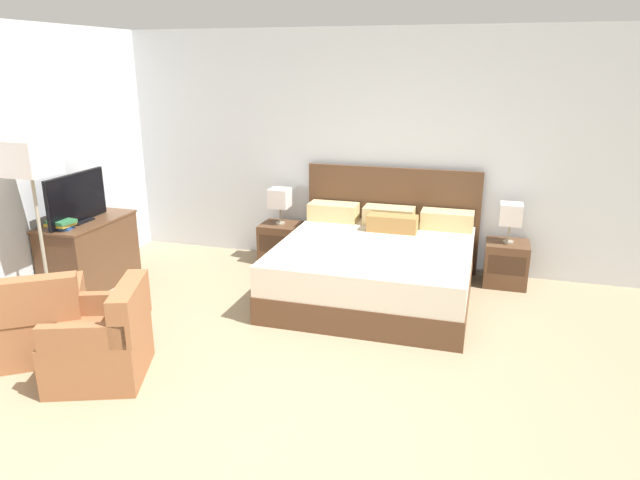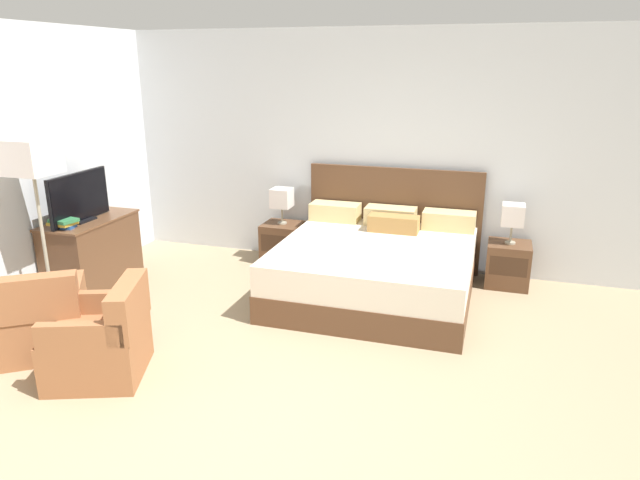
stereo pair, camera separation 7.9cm
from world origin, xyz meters
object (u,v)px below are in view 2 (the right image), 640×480
(bed, at_px, (376,266))
(book_blue_cover, at_px, (63,223))
(book_red_cover, at_px, (64,226))
(armchair_companion, at_px, (102,341))
(armchair_by_window, at_px, (41,321))
(dresser, at_px, (92,251))
(nightstand_left, at_px, (283,243))
(table_lamp_right, at_px, (513,215))
(floor_lamp, at_px, (32,165))
(table_lamp_left, at_px, (282,198))
(nightstand_right, at_px, (508,264))
(tv, at_px, (79,198))
(book_small_top, at_px, (64,220))

(bed, distance_m, book_blue_cover, 3.22)
(book_red_cover, xyz_separation_m, armchair_companion, (1.33, -1.22, -0.48))
(armchair_by_window, bearing_deg, dresser, 113.17)
(nightstand_left, distance_m, table_lamp_right, 2.69)
(dresser, xyz_separation_m, armchair_by_window, (0.61, -1.43, -0.10))
(armchair_companion, height_order, floor_lamp, floor_lamp)
(dresser, bearing_deg, book_red_cover, -88.70)
(table_lamp_left, distance_m, dresser, 2.20)
(nightstand_right, relative_size, floor_lamp, 0.28)
(nightstand_right, height_order, floor_lamp, floor_lamp)
(nightstand_right, bearing_deg, table_lamp_right, 90.00)
(tv, xyz_separation_m, floor_lamp, (0.14, -0.71, 0.47))
(bed, height_order, dresser, bed)
(table_lamp_left, relative_size, armchair_by_window, 0.45)
(nightstand_left, bearing_deg, nightstand_right, 0.00)
(dresser, xyz_separation_m, book_small_top, (0.01, -0.37, 0.44))
(dresser, height_order, armchair_by_window, armchair_by_window)
(book_blue_cover, bearing_deg, dresser, 89.48)
(nightstand_right, height_order, book_red_cover, book_red_cover)
(book_red_cover, bearing_deg, tv, 91.23)
(table_lamp_right, relative_size, tv, 0.50)
(armchair_by_window, height_order, armchair_companion, same)
(floor_lamp, bearing_deg, book_blue_cover, 108.98)
(nightstand_left, bearing_deg, armchair_by_window, -111.76)
(nightstand_left, xyz_separation_m, armchair_companion, (-0.37, -2.91, 0.04))
(table_lamp_left, xyz_separation_m, book_blue_cover, (-1.72, -1.69, 0.00))
(book_red_cover, relative_size, armchair_by_window, 0.22)
(dresser, bearing_deg, nightstand_left, 37.54)
(nightstand_left, xyz_separation_m, table_lamp_left, (0.00, 0.00, 0.55))
(book_red_cover, distance_m, book_blue_cover, 0.04)
(table_lamp_left, bearing_deg, bed, -27.98)
(table_lamp_left, height_order, book_red_cover, table_lamp_left)
(tv, height_order, armchair_by_window, tv)
(table_lamp_left, relative_size, book_blue_cover, 1.77)
(table_lamp_right, bearing_deg, armchair_by_window, -143.55)
(bed, distance_m, nightstand_left, 1.49)
(dresser, bearing_deg, tv, -88.49)
(book_small_top, bearing_deg, table_lamp_left, 44.88)
(table_lamp_left, height_order, book_small_top, table_lamp_left)
(dresser, xyz_separation_m, tv, (0.00, -0.10, 0.61))
(book_red_cover, bearing_deg, floor_lamp, -72.45)
(armchair_companion, bearing_deg, tv, 131.75)
(table_lamp_left, xyz_separation_m, book_red_cover, (-1.70, -1.69, -0.03))
(book_blue_cover, height_order, armchair_companion, book_blue_cover)
(nightstand_left, distance_m, armchair_companion, 2.94)
(nightstand_left, distance_m, book_small_top, 2.47)
(nightstand_right, bearing_deg, floor_lamp, -153.21)
(nightstand_left, height_order, armchair_companion, armchair_companion)
(bed, relative_size, tv, 2.34)
(nightstand_right, relative_size, table_lamp_right, 1.11)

